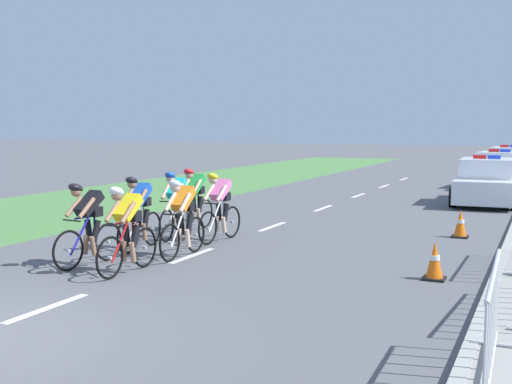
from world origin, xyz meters
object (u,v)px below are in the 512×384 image
(police_car_second, at_px, (499,171))
(traffic_cone_mid, at_px, (435,261))
(cyclist_fourth, at_px, (182,217))
(police_car_third, at_px, (509,163))
(traffic_cone_near, at_px, (460,224))
(cyclist_seventh, at_px, (195,198))
(police_car_nearest, at_px, (486,183))
(cyclist_fifth, at_px, (176,204))
(cyclist_sixth, at_px, (219,206))
(cyclist_third, at_px, (139,212))
(crowd_barrier_front, at_px, (492,327))
(cyclist_lead, at_px, (88,223))
(cyclist_second, at_px, (127,228))

(police_car_second, bearing_deg, traffic_cone_mid, -89.37)
(cyclist_fourth, relative_size, police_car_third, 0.39)
(traffic_cone_near, bearing_deg, police_car_second, 90.28)
(cyclist_seventh, relative_size, police_car_nearest, 0.39)
(cyclist_fifth, bearing_deg, cyclist_sixth, 4.61)
(cyclist_sixth, distance_m, traffic_cone_mid, 5.18)
(cyclist_third, height_order, traffic_cone_near, cyclist_third)
(cyclist_fifth, relative_size, traffic_cone_mid, 2.68)
(cyclist_fifth, distance_m, crowd_barrier_front, 9.36)
(cyclist_sixth, bearing_deg, police_car_nearest, 64.09)
(cyclist_fifth, height_order, traffic_cone_mid, cyclist_fifth)
(cyclist_fourth, distance_m, cyclist_seventh, 3.16)
(cyclist_lead, xyz_separation_m, traffic_cone_mid, (5.89, 1.54, -0.48))
(cyclist_seventh, bearing_deg, cyclist_fifth, -82.28)
(cyclist_lead, height_order, cyclist_sixth, same)
(cyclist_lead, height_order, traffic_cone_mid, cyclist_lead)
(cyclist_second, bearing_deg, traffic_cone_mid, 19.49)
(cyclist_seventh, distance_m, police_car_nearest, 10.48)
(cyclist_fifth, distance_m, traffic_cone_near, 6.48)
(police_car_second, bearing_deg, cyclist_sixth, -106.77)
(cyclist_lead, bearing_deg, cyclist_third, 91.16)
(cyclist_third, height_order, cyclist_fifth, same)
(cyclist_fourth, xyz_separation_m, police_car_nearest, (4.55, 11.49, -0.11))
(cyclist_third, xyz_separation_m, police_car_nearest, (5.74, 11.21, -0.11))
(cyclist_fourth, distance_m, police_car_third, 24.28)
(cyclist_seventh, xyz_separation_m, crowd_barrier_front, (7.33, -7.11, -0.14))
(crowd_barrier_front, bearing_deg, cyclist_third, 147.55)
(cyclist_lead, relative_size, cyclist_seventh, 1.00)
(cyclist_lead, xyz_separation_m, cyclist_sixth, (1.01, 3.20, 0.00))
(cyclist_sixth, relative_size, police_car_third, 0.39)
(cyclist_lead, bearing_deg, cyclist_second, -11.09)
(cyclist_third, distance_m, cyclist_seventh, 2.57)
(cyclist_second, relative_size, traffic_cone_mid, 2.69)
(police_car_second, bearing_deg, crowd_barrier_front, -86.26)
(cyclist_fourth, height_order, cyclist_seventh, same)
(cyclist_lead, bearing_deg, cyclist_fifth, 91.15)
(cyclist_fifth, relative_size, police_car_nearest, 0.38)
(cyclist_seventh, height_order, police_car_second, police_car_second)
(cyclist_second, relative_size, cyclist_third, 1.00)
(cyclist_sixth, distance_m, cyclist_seventh, 1.59)
(cyclist_fourth, bearing_deg, cyclist_second, -95.71)
(cyclist_second, bearing_deg, police_car_second, 76.09)
(police_car_nearest, bearing_deg, cyclist_seventh, -124.39)
(police_car_nearest, bearing_deg, traffic_cone_mid, -89.05)
(cyclist_fifth, bearing_deg, crowd_barrier_front, -39.90)
(cyclist_fourth, xyz_separation_m, cyclist_seventh, (-1.37, 2.85, 0.00))
(police_car_second, bearing_deg, police_car_third, 89.99)
(crowd_barrier_front, relative_size, traffic_cone_mid, 3.63)
(police_car_second, bearing_deg, police_car_nearest, -89.98)
(cyclist_lead, relative_size, police_car_nearest, 0.39)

